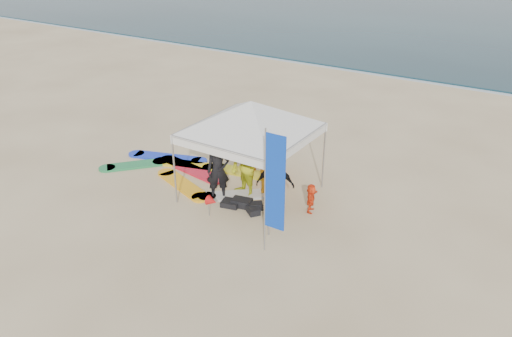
{
  "coord_description": "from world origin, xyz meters",
  "views": [
    {
      "loc": [
        7.55,
        -7.72,
        7.2
      ],
      "look_at": [
        0.89,
        2.6,
        1.2
      ],
      "focal_mm": 35.0,
      "sensor_mm": 36.0,
      "label": 1
    }
  ],
  "objects_px": {
    "person_orange_b": "(273,156)",
    "canopy_tent": "(251,101)",
    "person_orange_a": "(268,168)",
    "person_seated": "(311,198)",
    "surfboard_spread": "(193,172)",
    "feather_flag": "(274,185)",
    "person_black_a": "(218,171)",
    "person_yellow": "(244,168)",
    "person_black_b": "(275,185)",
    "marker_pennant": "(212,201)"
  },
  "relations": [
    {
      "from": "person_black_b",
      "to": "person_seated",
      "type": "distance_m",
      "value": 1.11
    },
    {
      "from": "person_orange_a",
      "to": "person_orange_b",
      "type": "bearing_deg",
      "value": -66.72
    },
    {
      "from": "person_yellow",
      "to": "feather_flag",
      "type": "xyz_separation_m",
      "value": [
        2.19,
        -2.02,
        0.98
      ]
    },
    {
      "from": "person_orange_b",
      "to": "canopy_tent",
      "type": "xyz_separation_m",
      "value": [
        -0.05,
        -1.12,
        2.07
      ]
    },
    {
      "from": "person_black_a",
      "to": "surfboard_spread",
      "type": "distance_m",
      "value": 2.08
    },
    {
      "from": "person_black_b",
      "to": "person_yellow",
      "type": "bearing_deg",
      "value": -37.47
    },
    {
      "from": "person_yellow",
      "to": "feather_flag",
      "type": "relative_size",
      "value": 0.57
    },
    {
      "from": "person_black_b",
      "to": "person_orange_a",
      "type": "bearing_deg",
      "value": -68.34
    },
    {
      "from": "feather_flag",
      "to": "marker_pennant",
      "type": "height_order",
      "value": "feather_flag"
    },
    {
      "from": "person_black_b",
      "to": "canopy_tent",
      "type": "height_order",
      "value": "canopy_tent"
    },
    {
      "from": "person_black_b",
      "to": "person_orange_b",
      "type": "bearing_deg",
      "value": -77.73
    },
    {
      "from": "person_yellow",
      "to": "marker_pennant",
      "type": "height_order",
      "value": "person_yellow"
    },
    {
      "from": "canopy_tent",
      "to": "feather_flag",
      "type": "height_order",
      "value": "canopy_tent"
    },
    {
      "from": "person_black_b",
      "to": "surfboard_spread",
      "type": "height_order",
      "value": "person_black_b"
    },
    {
      "from": "marker_pennant",
      "to": "person_seated",
      "type": "bearing_deg",
      "value": 39.28
    },
    {
      "from": "person_black_a",
      "to": "person_yellow",
      "type": "xyz_separation_m",
      "value": [
        0.56,
        0.52,
        0.02
      ]
    },
    {
      "from": "person_orange_b",
      "to": "surfboard_spread",
      "type": "distance_m",
      "value": 2.73
    },
    {
      "from": "person_seated",
      "to": "marker_pennant",
      "type": "bearing_deg",
      "value": 112.39
    },
    {
      "from": "person_black_a",
      "to": "canopy_tent",
      "type": "relative_size",
      "value": 0.41
    },
    {
      "from": "person_black_b",
      "to": "feather_flag",
      "type": "bearing_deg",
      "value": 98.63
    },
    {
      "from": "marker_pennant",
      "to": "person_black_b",
      "type": "bearing_deg",
      "value": 39.5
    },
    {
      "from": "person_black_b",
      "to": "canopy_tent",
      "type": "distance_m",
      "value": 2.37
    },
    {
      "from": "person_orange_b",
      "to": "marker_pennant",
      "type": "height_order",
      "value": "person_orange_b"
    },
    {
      "from": "person_yellow",
      "to": "person_black_b",
      "type": "relative_size",
      "value": 1.02
    },
    {
      "from": "person_seated",
      "to": "marker_pennant",
      "type": "xyz_separation_m",
      "value": [
        -2.11,
        -1.73,
        0.07
      ]
    },
    {
      "from": "person_black_b",
      "to": "marker_pennant",
      "type": "distance_m",
      "value": 1.77
    },
    {
      "from": "surfboard_spread",
      "to": "canopy_tent",
      "type": "bearing_deg",
      "value": -3.73
    },
    {
      "from": "person_orange_a",
      "to": "person_seated",
      "type": "bearing_deg",
      "value": 174.59
    },
    {
      "from": "person_orange_b",
      "to": "canopy_tent",
      "type": "relative_size",
      "value": 0.37
    },
    {
      "from": "person_yellow",
      "to": "person_orange_a",
      "type": "distance_m",
      "value": 0.68
    },
    {
      "from": "person_orange_a",
      "to": "person_seated",
      "type": "height_order",
      "value": "person_orange_a"
    },
    {
      "from": "person_black_a",
      "to": "person_orange_b",
      "type": "distance_m",
      "value": 1.96
    },
    {
      "from": "feather_flag",
      "to": "person_black_a",
      "type": "bearing_deg",
      "value": 151.43
    },
    {
      "from": "person_orange_a",
      "to": "marker_pennant",
      "type": "bearing_deg",
      "value": 74.53
    },
    {
      "from": "person_seated",
      "to": "person_orange_a",
      "type": "bearing_deg",
      "value": 66.18
    },
    {
      "from": "canopy_tent",
      "to": "feather_flag",
      "type": "distance_m",
      "value": 3.17
    },
    {
      "from": "person_yellow",
      "to": "surfboard_spread",
      "type": "relative_size",
      "value": 0.31
    },
    {
      "from": "person_orange_b",
      "to": "person_black_a",
      "type": "bearing_deg",
      "value": 77.82
    },
    {
      "from": "marker_pennant",
      "to": "surfboard_spread",
      "type": "distance_m",
      "value": 2.87
    },
    {
      "from": "person_orange_b",
      "to": "person_yellow",
      "type": "bearing_deg",
      "value": 92.01
    },
    {
      "from": "person_orange_b",
      "to": "marker_pennant",
      "type": "relative_size",
      "value": 2.57
    },
    {
      "from": "person_yellow",
      "to": "person_black_a",
      "type": "bearing_deg",
      "value": -115.99
    },
    {
      "from": "person_orange_b",
      "to": "surfboard_spread",
      "type": "xyz_separation_m",
      "value": [
        -2.43,
        -0.97,
        -0.79
      ]
    },
    {
      "from": "person_black_b",
      "to": "canopy_tent",
      "type": "xyz_separation_m",
      "value": [
        -1.14,
        0.55,
        2.0
      ]
    },
    {
      "from": "person_yellow",
      "to": "person_seated",
      "type": "distance_m",
      "value": 2.12
    },
    {
      "from": "person_black_a",
      "to": "marker_pennant",
      "type": "relative_size",
      "value": 2.8
    },
    {
      "from": "person_orange_a",
      "to": "canopy_tent",
      "type": "distance_m",
      "value": 2.07
    },
    {
      "from": "person_black_b",
      "to": "feather_flag",
      "type": "xyz_separation_m",
      "value": [
        0.92,
        -1.64,
        1.0
      ]
    },
    {
      "from": "person_orange_a",
      "to": "marker_pennant",
      "type": "height_order",
      "value": "person_orange_a"
    },
    {
      "from": "person_black_a",
      "to": "person_orange_a",
      "type": "xyz_separation_m",
      "value": [
        1.08,
        0.96,
        -0.01
      ]
    }
  ]
}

